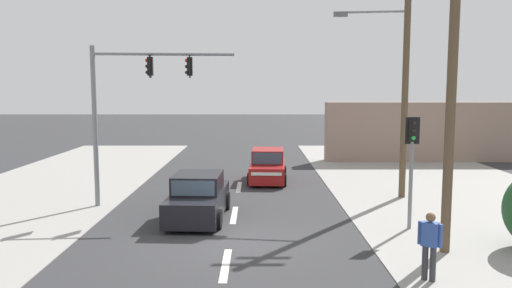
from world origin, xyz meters
name	(u,v)px	position (x,y,z in m)	size (l,w,h in m)	color
ground_plane	(228,241)	(0.00, 0.00, 0.00)	(140.00, 140.00, 0.00)	#303033
lane_dash_near	(224,265)	(0.00, -2.00, 0.00)	(0.20, 2.40, 0.01)	silver
lane_dash_mid	(233,215)	(0.00, 3.00, 0.00)	(0.20, 2.40, 0.01)	silver
lane_dash_far	(238,187)	(0.00, 8.00, 0.00)	(0.20, 2.40, 0.01)	silver
kerb_right_verge	(501,222)	(9.00, 2.00, 0.01)	(10.00, 44.00, 0.02)	gray
kerb_left_verge	(6,208)	(-8.50, 4.00, 0.01)	(8.00, 40.00, 0.02)	gray
utility_pole_foreground_right	(447,48)	(5.78, -1.02, 5.48)	(3.78, 0.41, 10.22)	brown
utility_pole_midground_right	(401,60)	(6.60, 5.82, 5.54)	(3.77, 0.64, 10.35)	brown
traffic_signal_mast	(128,96)	(-3.94, 4.42, 4.15)	(5.28, 0.61, 6.00)	slate
pedestal_signal_right_kerb	(410,154)	(5.63, 1.22, 2.42)	(0.44, 0.29, 3.56)	slate
shopfront_wall_far	(423,132)	(11.00, 16.00, 1.80)	(12.00, 1.00, 3.60)	gray
sedan_kerbside_parked	(197,198)	(-1.21, 2.56, 0.70)	(2.04, 4.31, 1.56)	black
hatchback_receding_far	(266,167)	(1.33, 9.40, 0.70)	(1.93, 3.71, 1.53)	maroon
pedestrian_at_kerb	(428,242)	(4.76, -3.07, 0.93)	(0.48, 0.38, 1.63)	#333338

